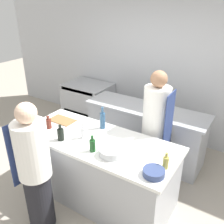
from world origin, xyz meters
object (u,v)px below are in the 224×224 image
object	(u,v)px
bottle_olive_oil	(83,132)
chef_at_stove	(155,131)
oven_range	(88,104)
bottle_vinegar	(61,134)
bottle_sauce	(92,145)
bottle_cooking_oil	(48,123)
bottle_wine	(103,120)
bowl_prep_small	(154,173)
bottle_water	(166,162)
chef_at_prep_near	(35,170)
bowl_mixing_large	(111,152)

from	to	relation	value
bottle_olive_oil	chef_at_stove	bearing A→B (deg)	48.80
oven_range	bottle_vinegar	size ratio (longest dim) A/B	4.42
chef_at_stove	bottle_sauce	bearing A→B (deg)	-24.62
chef_at_stove	bottle_cooking_oil	bearing A→B (deg)	-58.92
oven_range	bottle_olive_oil	size ratio (longest dim) A/B	4.41
chef_at_stove	bottle_olive_oil	bearing A→B (deg)	-43.42
bottle_olive_oil	bottle_wine	world-z (taller)	bottle_wine
bottle_wine	bowl_prep_small	size ratio (longest dim) A/B	1.39
bottle_wine	bottle_cooking_oil	xyz separation A→B (m)	(-0.63, -0.41, -0.05)
bottle_olive_oil	bottle_sauce	bearing A→B (deg)	-32.28
bottle_vinegar	bottle_sauce	xyz separation A→B (m)	(0.49, 0.02, -0.00)
bottle_cooking_oil	bottle_sauce	distance (m)	0.86
bottle_sauce	bottle_water	xyz separation A→B (m)	(0.85, 0.16, -0.01)
oven_range	bottle_sauce	distance (m)	2.59
bottle_sauce	bowl_prep_small	bearing A→B (deg)	-0.94
chef_at_prep_near	bottle_vinegar	distance (m)	0.56
chef_at_stove	bottle_vinegar	bearing A→B (deg)	-44.83
bottle_olive_oil	bottle_wine	bearing A→B (deg)	81.03
bottle_sauce	bowl_prep_small	distance (m)	0.79
bowl_mixing_large	bowl_prep_small	size ratio (longest dim) A/B	1.18
oven_range	bottle_cooking_oil	size ratio (longest dim) A/B	5.14
oven_range	chef_at_stove	bearing A→B (deg)	-27.04
chef_at_prep_near	bottle_water	bearing A→B (deg)	-58.32
bottle_water	bowl_prep_small	distance (m)	0.19
oven_range	bottle_vinegar	bearing A→B (deg)	-60.54
bottle_sauce	oven_range	bearing A→B (deg)	129.38
chef_at_stove	bowl_prep_small	distance (m)	1.04
bottle_cooking_oil	oven_range	bearing A→B (deg)	112.29
bottle_cooking_oil	bottle_sauce	world-z (taller)	bottle_sauce
chef_at_prep_near	bottle_wine	bearing A→B (deg)	-7.40
bottle_vinegar	bowl_prep_small	bearing A→B (deg)	0.14
bottle_vinegar	bowl_mixing_large	xyz separation A→B (m)	(0.72, 0.06, -0.04)
bottle_cooking_oil	bowl_mixing_large	world-z (taller)	bottle_cooking_oil
bottle_olive_oil	bottle_water	xyz separation A→B (m)	(1.12, -0.01, -0.01)
chef_at_stove	bowl_mixing_large	distance (m)	0.91
bottle_cooking_oil	bottle_water	size ratio (longest dim) A/B	0.95
bottle_cooking_oil	bottle_water	distance (m)	1.70
bottle_olive_oil	bottle_sauce	size ratio (longest dim) A/B	1.03
bottle_olive_oil	bowl_prep_small	distance (m)	1.09
bottle_sauce	bottle_vinegar	bearing A→B (deg)	-178.12
bottle_olive_oil	bottle_sauce	world-z (taller)	bottle_olive_oil
chef_at_stove	bottle_cooking_oil	xyz separation A→B (m)	(-1.24, -0.81, 0.12)
bottle_olive_oil	bottle_wine	distance (m)	0.36
bottle_vinegar	bowl_prep_small	xyz separation A→B (m)	(1.28, 0.00, -0.05)
bottle_cooking_oil	chef_at_prep_near	bearing A→B (deg)	-56.30
chef_at_stove	bottle_vinegar	distance (m)	1.30
bottle_wine	oven_range	bearing A→B (deg)	134.09
bowl_prep_small	bottle_water	bearing A→B (deg)	72.74
chef_at_prep_near	oven_range	bearing A→B (deg)	28.28
bowl_prep_small	chef_at_prep_near	bearing A→B (deg)	-156.60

